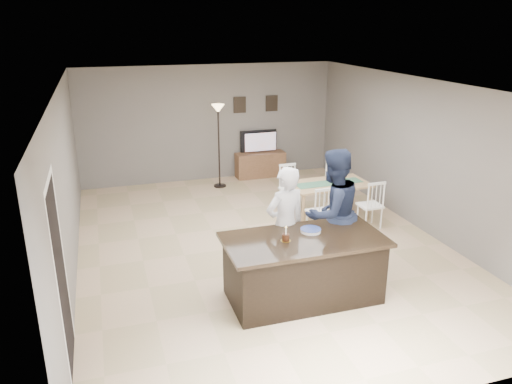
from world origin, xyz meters
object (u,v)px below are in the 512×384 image
object	(u,v)px
woman	(285,225)
birthday_cake	(286,237)
kitchen_island	(303,268)
plate_stack	(311,230)
television	(259,142)
man	(332,213)
tv_console	(260,165)
dining_table	(329,189)
floor_lamp	(218,124)

from	to	relation	value
woman	birthday_cake	distance (m)	0.60
kitchen_island	plate_stack	size ratio (longest dim) A/B	7.56
television	man	distance (m)	5.12
tv_console	dining_table	xyz separation A→B (m)	(0.41, -2.98, 0.28)
tv_console	television	distance (m)	0.57
plate_stack	floor_lamp	bearing A→B (deg)	91.12
man	plate_stack	size ratio (longest dim) A/B	6.80
birthday_cake	floor_lamp	xyz separation A→B (m)	(0.33, 5.12, 0.52)
man	kitchen_island	bearing A→B (deg)	23.20
man	plate_stack	world-z (taller)	man
kitchen_island	floor_lamp	bearing A→B (deg)	89.25
woman	man	world-z (taller)	man
birthday_cake	plate_stack	xyz separation A→B (m)	(0.43, 0.17, -0.03)
tv_console	television	xyz separation A→B (m)	(0.00, 0.07, 0.56)
plate_stack	man	bearing A→B (deg)	37.30
kitchen_island	birthday_cake	distance (m)	0.56
television	plate_stack	size ratio (longest dim) A/B	3.21
woman	plate_stack	world-z (taller)	woman
tv_console	birthday_cake	distance (m)	5.81
woman	dining_table	size ratio (longest dim) A/B	1.01
kitchen_island	floor_lamp	distance (m)	5.21
kitchen_island	man	world-z (taller)	man
woman	man	xyz separation A→B (m)	(0.73, 0.00, 0.10)
plate_stack	dining_table	size ratio (longest dim) A/B	0.16
dining_table	floor_lamp	size ratio (longest dim) A/B	0.91
dining_table	tv_console	bearing A→B (deg)	96.28
television	floor_lamp	bearing A→B (deg)	24.89
woman	tv_console	bearing A→B (deg)	-116.95
woman	floor_lamp	xyz separation A→B (m)	(0.13, 4.56, 0.60)
tv_console	television	world-z (taller)	television
plate_stack	dining_table	bearing A→B (deg)	59.29
man	dining_table	bearing A→B (deg)	-130.72
plate_stack	floor_lamp	xyz separation A→B (m)	(-0.10, 4.95, 0.55)
television	woman	distance (m)	5.24
man	woman	bearing A→B (deg)	-16.12
man	plate_stack	bearing A→B (deg)	21.17
birthday_cake	plate_stack	bearing A→B (deg)	21.94
tv_console	man	size ratio (longest dim) A/B	0.62
dining_table	television	bearing A→B (deg)	96.10
tv_console	floor_lamp	distance (m)	1.69
tv_console	dining_table	size ratio (longest dim) A/B	0.69
kitchen_island	dining_table	xyz separation A→B (m)	(1.61, 2.59, 0.13)
man	dining_table	world-z (taller)	man
man	birthday_cake	world-z (taller)	man
tv_console	birthday_cake	world-z (taller)	birthday_cake
floor_lamp	kitchen_island	bearing A→B (deg)	-90.75
man	floor_lamp	bearing A→B (deg)	-98.57
kitchen_island	television	xyz separation A→B (m)	(1.20, 5.64, 0.41)
woman	dining_table	xyz separation A→B (m)	(1.67, 2.04, -0.29)
kitchen_island	plate_stack	distance (m)	0.52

